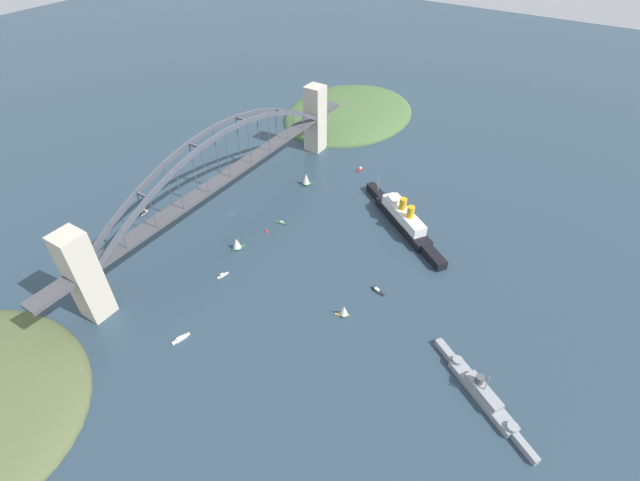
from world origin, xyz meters
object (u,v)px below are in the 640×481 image
Objects in this scene: harbor_arch_bridge at (226,176)px; small_boat_5 at (377,291)px; naval_cruiser at (482,393)px; ocean_liner at (403,219)px; small_boat_4 at (181,339)px; small_boat_3 at (344,311)px; channel_marker_buoy at (266,231)px; small_boat_1 at (222,275)px; small_boat_6 at (237,244)px; small_boat_2 at (306,179)px; seaplane_taxiing_near_bridge at (142,211)px; small_boat_7 at (360,169)px; small_boat_0 at (281,223)px.

harbor_arch_bridge reaches higher than small_boat_5.
ocean_liner is at bearing -139.17° from naval_cruiser.
small_boat_4 is at bearing -69.97° from naval_cruiser.
channel_marker_buoy is (-37.06, -84.98, -2.90)m from small_boat_3.
small_boat_4 is 101.98m from channel_marker_buoy.
ocean_liner is 137.30m from naval_cruiser.
small_boat_5 is at bearing 114.62° from small_boat_1.
small_boat_6 is at bearing -97.61° from small_boat_3.
small_boat_2 is (-111.49, -178.16, 2.38)m from naval_cruiser.
seaplane_taxiing_near_bridge is 0.94× the size of small_boat_6.
channel_marker_buoy reaches higher than small_boat_7.
naval_cruiser reaches higher than small_boat_2.
small_boat_2 is 168.61m from small_boat_4.
small_boat_0 is 39.56m from small_boat_6.
small_boat_3 is 0.81× the size of small_boat_4.
ocean_liner is at bearing 145.58° from small_boat_1.
small_boat_6 reaches higher than small_boat_5.
seaplane_taxiing_near_bridge reaches higher than small_boat_1.
channel_marker_buoy is at bearing -169.80° from small_boat_4.
small_boat_4 is at bearing 17.28° from small_boat_6.
harbor_arch_bridge is 27.57× the size of small_boat_4.
channel_marker_buoy is at bearing -53.39° from ocean_liner.
small_boat_0 is (-59.12, -164.82, -2.31)m from naval_cruiser.
seaplane_taxiing_near_bridge is 185.29m from small_boat_5.
small_boat_0 is 0.90× the size of small_boat_5.
small_boat_5 is at bearing 98.88° from small_boat_6.
small_boat_4 is at bearing -39.51° from small_boat_5.
small_boat_2 is 127.75m from small_boat_5.
small_boat_1 is 159.98m from small_boat_7.
seaplane_taxiing_near_bridge reaches higher than small_boat_7.
small_boat_5 reaches higher than small_boat_1.
harbor_arch_bridge reaches higher than small_boat_4.
ocean_liner reaches higher than small_boat_3.
small_boat_3 is (-8.62, -83.06, 1.03)m from naval_cruiser.
harbor_arch_bridge is 121.06m from small_boat_7.
small_boat_1 is 117.15m from small_boat_2.
seaplane_taxiing_near_bridge is at bearing -85.13° from small_boat_6.
small_boat_1 is at bearing 36.30° from harbor_arch_bridge.
small_boat_7 reaches higher than small_boat_4.
naval_cruiser reaches higher than small_boat_1.
small_boat_5 is at bearing 83.83° from harbor_arch_bridge.
small_boat_4 is 209.49m from small_boat_7.
small_boat_3 is 0.87× the size of small_boat_5.
small_boat_1 is 0.69× the size of small_boat_2.
seaplane_taxiing_near_bridge is at bearing -82.98° from small_boat_5.
small_boat_3 is (95.24, 6.69, -2.21)m from ocean_liner.
naval_cruiser is 83.51m from small_boat_3.
naval_cruiser is at bearing 110.03° from small_boat_4.
small_boat_3 reaches higher than small_boat_7.
ocean_liner is 169.69m from small_boat_4.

